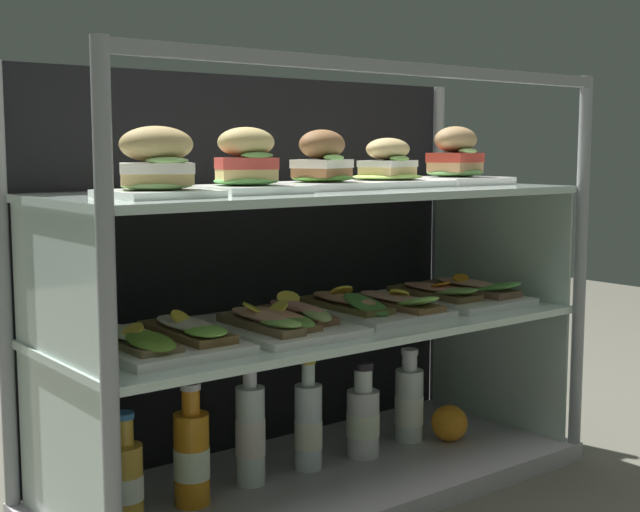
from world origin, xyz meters
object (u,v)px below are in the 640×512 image
juice_bottle_tucked_behind (308,426)px  plated_roll_sandwich_right_of_center (323,166)px  juice_bottle_back_right (125,481)px  juice_bottle_front_middle (409,403)px  open_sandwich_tray_mid_left (456,293)px  juice_bottle_front_right_end (363,419)px  plated_roll_sandwich_near_left_corner (246,168)px  open_sandwich_tray_far_right (370,305)px  open_sandwich_tray_mid_right (161,338)px  plated_roll_sandwich_mid_right (388,169)px  plated_roll_sandwich_near_right_corner (157,168)px  juice_bottle_front_left_end (192,456)px  juice_bottle_near_post (250,433)px  plated_roll_sandwich_left_of_center (456,162)px  open_sandwich_tray_near_left_corner (279,321)px  orange_fruit_beside_bottles (449,423)px

juice_bottle_tucked_behind → plated_roll_sandwich_right_of_center: bearing=-53.3°
juice_bottle_back_right → juice_bottle_front_middle: (0.72, 0.02, 0.01)m
open_sandwich_tray_mid_left → juice_bottle_front_right_end: 0.37m
plated_roll_sandwich_near_left_corner → open_sandwich_tray_far_right: 0.45m
plated_roll_sandwich_right_of_center → juice_bottle_front_right_end: bearing=5.6°
open_sandwich_tray_mid_right → plated_roll_sandwich_right_of_center: bearing=3.3°
plated_roll_sandwich_right_of_center → plated_roll_sandwich_mid_right: plated_roll_sandwich_right_of_center is taller
plated_roll_sandwich_near_right_corner → juice_bottle_front_right_end: size_ratio=0.82×
plated_roll_sandwich_mid_right → juice_bottle_back_right: (-0.65, -0.02, -0.54)m
juice_bottle_front_left_end → juice_bottle_front_right_end: (0.43, -0.00, -0.01)m
plated_roll_sandwich_near_right_corner → plated_roll_sandwich_near_left_corner: 0.20m
juice_bottle_near_post → juice_bottle_front_right_end: bearing=-3.5°
plated_roll_sandwich_left_of_center → open_sandwich_tray_mid_right: plated_roll_sandwich_left_of_center is taller
juice_bottle_front_right_end → plated_roll_sandwich_near_right_corner: bearing=-172.5°
plated_roll_sandwich_near_right_corner → open_sandwich_tray_far_right: (0.53, 0.06, -0.30)m
open_sandwich_tray_far_right → juice_bottle_front_left_end: size_ratio=1.36×
plated_roll_sandwich_near_left_corner → plated_roll_sandwich_right_of_center: (0.20, 0.03, 0.00)m
plated_roll_sandwich_near_left_corner → open_sandwich_tray_far_right: bearing=5.6°
plated_roll_sandwich_near_right_corner → open_sandwich_tray_near_left_corner: (0.27, 0.03, -0.30)m
open_sandwich_tray_mid_left → juice_bottle_tucked_behind: size_ratio=1.32×
open_sandwich_tray_far_right → juice_bottle_back_right: bearing=179.5°
plated_roll_sandwich_mid_right → juice_bottle_near_post: 0.64m
plated_roll_sandwich_mid_right → juice_bottle_tucked_behind: bearing=-179.3°
plated_roll_sandwich_right_of_center → juice_bottle_near_post: size_ratio=0.71×
juice_bottle_front_middle → orange_fruit_beside_bottles: size_ratio=2.56×
juice_bottle_tucked_behind → open_sandwich_tray_mid_left: bearing=-4.2°
plated_roll_sandwich_near_left_corner → juice_bottle_tucked_behind: bearing=16.8°
plated_roll_sandwich_mid_right → plated_roll_sandwich_near_right_corner: bearing=-172.1°
plated_roll_sandwich_mid_right → open_sandwich_tray_far_right: size_ratio=0.65×
open_sandwich_tray_near_left_corner → plated_roll_sandwich_near_left_corner: bearing=-178.0°
juice_bottle_back_right → juice_bottle_front_left_end: 0.14m
plated_roll_sandwich_left_of_center → juice_bottle_front_middle: size_ratio=0.92×
juice_bottle_front_right_end → open_sandwich_tray_mid_left: bearing=-3.7°
plated_roll_sandwich_right_of_center → plated_roll_sandwich_left_of_center: (0.41, 0.02, 0.00)m
juice_bottle_back_right → juice_bottle_tucked_behind: 0.43m
plated_roll_sandwich_near_left_corner → open_sandwich_tray_near_left_corner: plated_roll_sandwich_near_left_corner is taller
juice_bottle_back_right → open_sandwich_tray_near_left_corner: bearing=-6.5°
juice_bottle_back_right → juice_bottle_front_left_end: (0.14, 0.01, 0.01)m
open_sandwich_tray_mid_left → juice_bottle_front_middle: size_ratio=1.47×
plated_roll_sandwich_mid_right → juice_bottle_front_right_end: (-0.08, -0.02, -0.54)m
open_sandwich_tray_mid_right → open_sandwich_tray_mid_left: size_ratio=1.00×
juice_bottle_tucked_behind → juice_bottle_front_middle: 0.30m
plated_roll_sandwich_left_of_center → juice_bottle_front_middle: (-0.13, 0.01, -0.55)m
plated_roll_sandwich_left_of_center → juice_bottle_front_right_end: 0.63m
plated_roll_sandwich_near_right_corner → juice_bottle_tucked_behind: plated_roll_sandwich_near_right_corner is taller
open_sandwich_tray_mid_left → juice_bottle_back_right: bearing=179.1°
open_sandwich_tray_near_left_corner → open_sandwich_tray_far_right: (0.26, 0.03, -0.00)m
plated_roll_sandwich_right_of_center → open_sandwich_tray_near_left_corner: 0.33m
plated_roll_sandwich_near_right_corner → juice_bottle_front_right_end: bearing=7.5°
plated_roll_sandwich_near_left_corner → juice_bottle_back_right: size_ratio=0.87×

